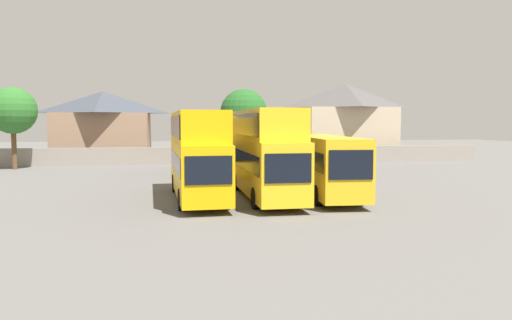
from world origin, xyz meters
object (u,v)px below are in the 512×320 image
Objects in this scene: bus_2 at (264,149)px; bus_5 at (226,142)px; bus_3 at (324,162)px; bus_4 at (203,143)px; bus_1 at (197,150)px; house_terrace_centre at (345,121)px; house_terrace_left at (103,125)px; tree_behind_wall at (13,111)px; tree_left_of_lot at (244,113)px; bus_6 at (274,142)px.

bus_2 is 13.89m from bus_5.
bus_3 is 1.09× the size of bus_5.
bus_3 is 14.89m from bus_4.
house_terrace_centre reaches higher than bus_1.
house_terrace_left is 12.46m from tree_behind_wall.
bus_4 is (0.93, 13.47, -0.13)m from bus_1.
tree_left_of_lot reaches higher than tree_behind_wall.
house_terrace_centre reaches higher than house_terrace_left.
bus_1 reaches higher than bus_6.
bus_3 is 1.02× the size of house_terrace_left.
bus_6 is at bearing 165.82° from bus_2.
bus_3 is at bearing -41.01° from tree_behind_wall.
bus_2 is 1.05× the size of bus_3.
bus_1 is 15.25m from bus_6.
tree_behind_wall is (-23.16, 7.09, 2.70)m from bus_6.
house_terrace_left is 16.55m from tree_left_of_lot.
tree_behind_wall is at bearing -145.27° from bus_1.
bus_4 is at bearing -111.63° from tree_left_of_lot.
bus_1 is at bearing -51.89° from tree_behind_wall.
tree_behind_wall reaches higher than bus_3.
bus_2 reaches higher than bus_3.
tree_left_of_lot is at bearing -177.01° from bus_6.
house_terrace_left reaches higher than bus_3.
bus_4 is (-6.51, 13.37, 0.63)m from bus_3.
tree_left_of_lot is at bearing -17.81° from house_terrace_left.
bus_3 is (3.61, 0.01, -0.83)m from bus_2.
house_terrace_left is 28.67m from house_terrace_centre.
bus_4 is at bearing -137.43° from house_terrace_centre.
bus_3 is 1.06× the size of bus_4.
house_terrace_left is at bearing 177.53° from house_terrace_centre.
house_terrace_left is (-17.18, 31.12, 2.02)m from bus_3.
house_terrace_centre is at bearing 142.46° from bus_6.
house_terrace_left is at bearing -141.20° from bus_5.
house_terrace_centre is (28.64, -1.23, 0.54)m from house_terrace_left.
bus_6 is 1.47× the size of tree_left_of_lot.
bus_1 is at bearing -89.90° from bus_2.
house_terrace_left is (-13.57, 31.13, 1.19)m from bus_2.
bus_5 is 4.05m from bus_6.
house_terrace_centre is at bearing 130.11° from bus_4.
bus_1 is at bearing -6.42° from bus_4.
house_terrace_left reaches higher than bus_1.
bus_2 is 1.05× the size of house_terrace_centre.
tree_behind_wall reaches higher than bus_1.
tree_left_of_lot is at bearing 168.54° from bus_5.
bus_2 is at bearing -94.67° from tree_left_of_lot.
house_terrace_left reaches higher than bus_5.
tree_behind_wall is (-20.06, 20.58, 2.58)m from bus_2.
tree_behind_wall is (-35.13, -9.31, 0.84)m from house_terrace_centre.
bus_4 is 1.03× the size of bus_5.
bus_2 is 33.52m from house_terrace_centre.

